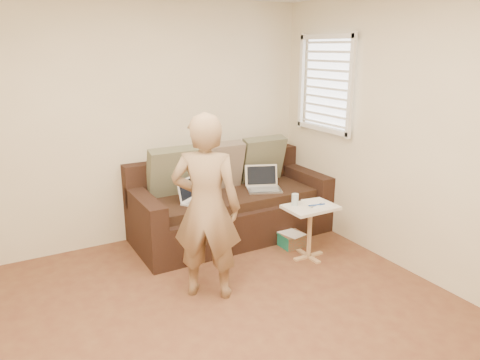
{
  "coord_description": "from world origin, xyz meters",
  "views": [
    {
      "loc": [
        -1.36,
        -2.44,
        2.09
      ],
      "look_at": [
        0.8,
        1.4,
        0.78
      ],
      "focal_mm": 33.51,
      "sensor_mm": 36.0,
      "label": 1
    }
  ],
  "objects_px": {
    "laptop_white": "(199,202)",
    "person": "(206,208)",
    "side_table": "(309,232)",
    "drinking_glass": "(295,200)",
    "sofa": "(231,201)",
    "striped_box": "(291,239)",
    "laptop_silver": "(264,190)"
  },
  "relations": [
    {
      "from": "drinking_glass",
      "to": "sofa",
      "type": "bearing_deg",
      "value": 110.85
    },
    {
      "from": "side_table",
      "to": "sofa",
      "type": "bearing_deg",
      "value": 115.91
    },
    {
      "from": "drinking_glass",
      "to": "person",
      "type": "bearing_deg",
      "value": -168.19
    },
    {
      "from": "person",
      "to": "side_table",
      "type": "xyz_separation_m",
      "value": [
        1.21,
        0.13,
        -0.52
      ]
    },
    {
      "from": "sofa",
      "to": "person",
      "type": "bearing_deg",
      "value": -127.64
    },
    {
      "from": "laptop_white",
      "to": "person",
      "type": "distance_m",
      "value": 1.0
    },
    {
      "from": "sofa",
      "to": "person",
      "type": "height_order",
      "value": "person"
    },
    {
      "from": "laptop_white",
      "to": "person",
      "type": "bearing_deg",
      "value": -144.77
    },
    {
      "from": "person",
      "to": "laptop_silver",
      "type": "bearing_deg",
      "value": -105.91
    },
    {
      "from": "side_table",
      "to": "drinking_glass",
      "type": "distance_m",
      "value": 0.38
    },
    {
      "from": "laptop_silver",
      "to": "drinking_glass",
      "type": "xyz_separation_m",
      "value": [
        -0.07,
        -0.67,
        0.1
      ]
    },
    {
      "from": "striped_box",
      "to": "sofa",
      "type": "bearing_deg",
      "value": 126.62
    },
    {
      "from": "laptop_white",
      "to": "sofa",
      "type": "bearing_deg",
      "value": -20.57
    },
    {
      "from": "sofa",
      "to": "striped_box",
      "type": "height_order",
      "value": "sofa"
    },
    {
      "from": "sofa",
      "to": "laptop_white",
      "type": "height_order",
      "value": "sofa"
    },
    {
      "from": "side_table",
      "to": "drinking_glass",
      "type": "xyz_separation_m",
      "value": [
        -0.13,
        0.09,
        0.34
      ]
    },
    {
      "from": "sofa",
      "to": "side_table",
      "type": "height_order",
      "value": "sofa"
    },
    {
      "from": "laptop_white",
      "to": "person",
      "type": "xyz_separation_m",
      "value": [
        -0.33,
        -0.9,
        0.28
      ]
    },
    {
      "from": "laptop_white",
      "to": "side_table",
      "type": "bearing_deg",
      "value": -75.77
    },
    {
      "from": "laptop_white",
      "to": "striped_box",
      "type": "xyz_separation_m",
      "value": [
        0.88,
        -0.46,
        -0.44
      ]
    },
    {
      "from": "person",
      "to": "drinking_glass",
      "type": "bearing_deg",
      "value": -132.18
    },
    {
      "from": "person",
      "to": "striped_box",
      "type": "bearing_deg",
      "value": -124.01
    },
    {
      "from": "laptop_silver",
      "to": "striped_box",
      "type": "xyz_separation_m",
      "value": [
        0.06,
        -0.46,
        -0.44
      ]
    },
    {
      "from": "side_table",
      "to": "striped_box",
      "type": "xyz_separation_m",
      "value": [
        -0.0,
        0.31,
        -0.2
      ]
    },
    {
      "from": "sofa",
      "to": "drinking_glass",
      "type": "relative_size",
      "value": 18.33
    },
    {
      "from": "laptop_silver",
      "to": "drinking_glass",
      "type": "height_order",
      "value": "drinking_glass"
    },
    {
      "from": "laptop_silver",
      "to": "drinking_glass",
      "type": "relative_size",
      "value": 3.16
    },
    {
      "from": "sofa",
      "to": "side_table",
      "type": "bearing_deg",
      "value": -64.09
    },
    {
      "from": "laptop_silver",
      "to": "drinking_glass",
      "type": "distance_m",
      "value": 0.69
    },
    {
      "from": "laptop_white",
      "to": "striped_box",
      "type": "height_order",
      "value": "laptop_white"
    },
    {
      "from": "person",
      "to": "side_table",
      "type": "distance_m",
      "value": 1.33
    },
    {
      "from": "side_table",
      "to": "drinking_glass",
      "type": "relative_size",
      "value": 4.7
    }
  ]
}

